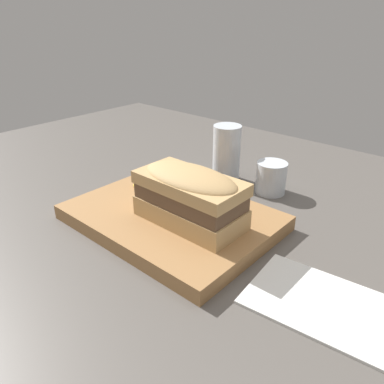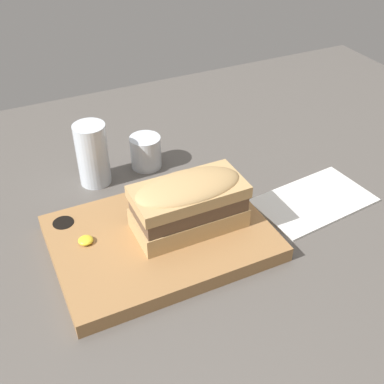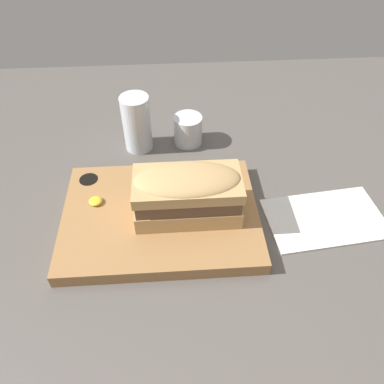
{
  "view_description": "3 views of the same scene",
  "coord_description": "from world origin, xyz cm",
  "px_view_note": "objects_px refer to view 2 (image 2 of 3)",
  "views": [
    {
      "loc": [
        36.3,
        -46.96,
        36.51
      ],
      "look_at": [
        1.74,
        -7.92,
        11.23
      ],
      "focal_mm": 35.0,
      "sensor_mm": 36.0,
      "label": 1
    },
    {
      "loc": [
        -25.72,
        -61.65,
        57.47
      ],
      "look_at": [
        1.4,
        -4.76,
        10.07
      ],
      "focal_mm": 45.0,
      "sensor_mm": 36.0,
      "label": 2
    },
    {
      "loc": [
        -2.19,
        -50.81,
        54.86
      ],
      "look_at": [
        0.67,
        -7.88,
        11.15
      ],
      "focal_mm": 35.0,
      "sensor_mm": 36.0,
      "label": 3
    }
  ],
  "objects_px": {
    "serving_board": "(160,238)",
    "napkin": "(314,201)",
    "water_glass": "(93,158)",
    "wine_glass": "(146,153)",
    "sandwich": "(188,202)"
  },
  "relations": [
    {
      "from": "serving_board",
      "to": "napkin",
      "type": "relative_size",
      "value": 1.55
    },
    {
      "from": "water_glass",
      "to": "napkin",
      "type": "xyz_separation_m",
      "value": [
        0.35,
        -0.24,
        -0.05
      ]
    },
    {
      "from": "water_glass",
      "to": "wine_glass",
      "type": "height_order",
      "value": "water_glass"
    },
    {
      "from": "water_glass",
      "to": "wine_glass",
      "type": "xyz_separation_m",
      "value": [
        0.11,
        0.01,
        -0.02
      ]
    },
    {
      "from": "sandwich",
      "to": "wine_glass",
      "type": "relative_size",
      "value": 2.73
    },
    {
      "from": "wine_glass",
      "to": "napkin",
      "type": "bearing_deg",
      "value": -45.98
    },
    {
      "from": "serving_board",
      "to": "napkin",
      "type": "bearing_deg",
      "value": -3.23
    },
    {
      "from": "water_glass",
      "to": "napkin",
      "type": "height_order",
      "value": "water_glass"
    },
    {
      "from": "serving_board",
      "to": "water_glass",
      "type": "relative_size",
      "value": 2.79
    },
    {
      "from": "wine_glass",
      "to": "napkin",
      "type": "relative_size",
      "value": 0.29
    },
    {
      "from": "wine_glass",
      "to": "napkin",
      "type": "xyz_separation_m",
      "value": [
        0.24,
        -0.25,
        -0.03
      ]
    },
    {
      "from": "water_glass",
      "to": "serving_board",
      "type": "bearing_deg",
      "value": -78.39
    },
    {
      "from": "serving_board",
      "to": "water_glass",
      "type": "xyz_separation_m",
      "value": [
        -0.05,
        0.22,
        0.04
      ]
    },
    {
      "from": "sandwich",
      "to": "water_glass",
      "type": "distance_m",
      "value": 0.25
    },
    {
      "from": "water_glass",
      "to": "napkin",
      "type": "relative_size",
      "value": 0.55
    }
  ]
}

